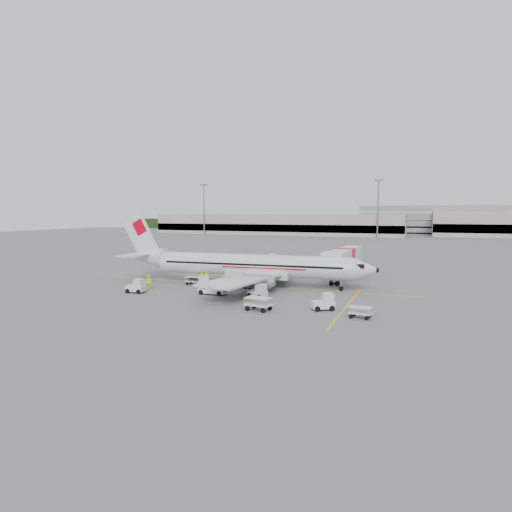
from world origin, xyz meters
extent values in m
plane|color=#56595B|center=(0.00, 0.00, 0.00)|extent=(360.00, 360.00, 0.00)
cube|color=yellow|center=(0.00, 0.00, 0.01)|extent=(44.00, 0.20, 0.01)
cube|color=yellow|center=(14.00, -8.00, 0.01)|extent=(0.20, 20.00, 0.01)
cone|color=#EE4205|center=(13.85, 0.25, 0.27)|extent=(0.33, 0.33, 0.53)
cone|color=#EE4205|center=(-0.66, 13.94, 0.28)|extent=(0.34, 0.34, 0.56)
cone|color=#EE4205|center=(3.74, -10.36, 0.33)|extent=(0.40, 0.40, 0.65)
imported|color=#C4E017|center=(-5.80, -1.50, 0.95)|extent=(0.73, 0.52, 1.90)
imported|color=#C4E017|center=(-10.96, -7.28, 0.96)|extent=(1.09, 0.95, 1.93)
imported|color=#C4E017|center=(-3.08, -1.50, 0.82)|extent=(0.77, 1.14, 1.63)
imported|color=#C4E017|center=(-6.47, -1.50, 0.94)|extent=(1.17, 0.69, 1.88)
camera|label=1|loc=(21.03, -52.10, 9.70)|focal=30.00mm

